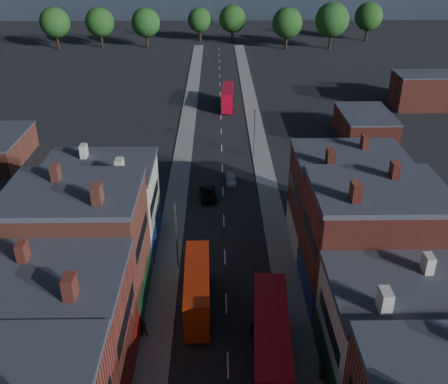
{
  "coord_description": "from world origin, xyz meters",
  "views": [
    {
      "loc": [
        -0.8,
        -14.92,
        33.08
      ],
      "look_at": [
        0.0,
        38.36,
        5.03
      ],
      "focal_mm": 40.0,
      "sensor_mm": 36.0,
      "label": 1
    }
  ],
  "objects_px": {
    "ped_1": "(143,327)",
    "ped_3": "(322,370)",
    "car_2": "(208,194)",
    "bus_0": "(197,288)",
    "car_3": "(231,179)",
    "bus_2": "(228,97)",
    "bus_1": "(271,343)"
  },
  "relations": [
    {
      "from": "bus_0",
      "to": "bus_1",
      "type": "distance_m",
      "value": 10.07
    },
    {
      "from": "bus_1",
      "to": "ped_1",
      "type": "bearing_deg",
      "value": 164.05
    },
    {
      "from": "ped_1",
      "to": "ped_3",
      "type": "bearing_deg",
      "value": 147.63
    },
    {
      "from": "ped_1",
      "to": "car_2",
      "type": "bearing_deg",
      "value": -115.34
    },
    {
      "from": "car_2",
      "to": "ped_3",
      "type": "relative_size",
      "value": 2.41
    },
    {
      "from": "bus_0",
      "to": "ped_3",
      "type": "xyz_separation_m",
      "value": [
        10.51,
        -9.12,
        -1.31
      ]
    },
    {
      "from": "ped_3",
      "to": "bus_0",
      "type": "bearing_deg",
      "value": 25.09
    },
    {
      "from": "car_2",
      "to": "bus_0",
      "type": "bearing_deg",
      "value": -97.36
    },
    {
      "from": "bus_2",
      "to": "car_3",
      "type": "distance_m",
      "value": 35.01
    },
    {
      "from": "bus_1",
      "to": "ped_3",
      "type": "relative_size",
      "value": 6.37
    },
    {
      "from": "bus_2",
      "to": "ped_3",
      "type": "height_order",
      "value": "bus_2"
    },
    {
      "from": "bus_1",
      "to": "ped_3",
      "type": "distance_m",
      "value": 4.74
    },
    {
      "from": "bus_0",
      "to": "car_2",
      "type": "xyz_separation_m",
      "value": [
        0.75,
        22.72,
        -1.76
      ]
    },
    {
      "from": "bus_1",
      "to": "ped_1",
      "type": "height_order",
      "value": "bus_1"
    },
    {
      "from": "bus_0",
      "to": "car_2",
      "type": "distance_m",
      "value": 22.8
    },
    {
      "from": "bus_2",
      "to": "car_3",
      "type": "relative_size",
      "value": 2.69
    },
    {
      "from": "bus_2",
      "to": "car_2",
      "type": "relative_size",
      "value": 2.14
    },
    {
      "from": "bus_1",
      "to": "bus_2",
      "type": "bearing_deg",
      "value": 95.5
    },
    {
      "from": "ped_3",
      "to": "bus_1",
      "type": "bearing_deg",
      "value": 49.14
    },
    {
      "from": "car_3",
      "to": "ped_1",
      "type": "height_order",
      "value": "ped_1"
    },
    {
      "from": "ped_1",
      "to": "bus_1",
      "type": "bearing_deg",
      "value": 146.84
    },
    {
      "from": "bus_0",
      "to": "car_3",
      "type": "relative_size",
      "value": 2.76
    },
    {
      "from": "bus_1",
      "to": "ped_1",
      "type": "distance_m",
      "value": 12.05
    },
    {
      "from": "ped_1",
      "to": "ped_3",
      "type": "height_order",
      "value": "ped_3"
    },
    {
      "from": "ped_1",
      "to": "bus_2",
      "type": "bearing_deg",
      "value": -111.24
    },
    {
      "from": "bus_2",
      "to": "bus_0",
      "type": "bearing_deg",
      "value": -90.71
    },
    {
      "from": "bus_0",
      "to": "bus_2",
      "type": "distance_m",
      "value": 62.59
    },
    {
      "from": "bus_1",
      "to": "car_2",
      "type": "xyz_separation_m",
      "value": [
        -5.56,
        30.56,
        -2.23
      ]
    },
    {
      "from": "bus_0",
      "to": "car_3",
      "type": "bearing_deg",
      "value": 80.6
    },
    {
      "from": "bus_2",
      "to": "ped_1",
      "type": "bearing_deg",
      "value": -94.68
    },
    {
      "from": "bus_0",
      "to": "bus_1",
      "type": "bearing_deg",
      "value": -52.3
    },
    {
      "from": "bus_2",
      "to": "ped_1",
      "type": "relative_size",
      "value": 5.53
    }
  ]
}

